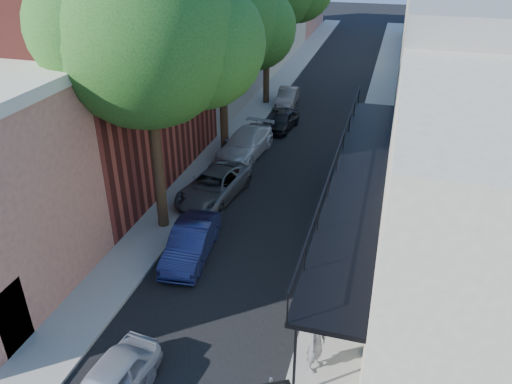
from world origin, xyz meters
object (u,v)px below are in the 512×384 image
Objects in this scene: oak_near at (159,36)px; parked_car_c at (214,186)px; parked_car_e at (282,121)px; parked_car_d at (245,144)px; parked_car_b at (191,242)px; parked_car_f at (287,97)px; oak_mid at (230,22)px; pedestrian at (316,343)px.

parked_car_c is at bearing 74.12° from oak_near.
parked_car_d is at bearing -96.34° from parked_car_e.
parked_car_b reaches higher than parked_car_e.
parked_car_e is at bearing 82.09° from parked_car_d.
parked_car_f is (0.33, 9.08, -0.11)m from parked_car_d.
parked_car_b is at bearing -51.67° from oak_near.
parked_car_c is 9.52m from parked_car_e.
parked_car_c is at bearing -84.37° from parked_car_d.
oak_mid is 2.19× the size of parked_car_c.
oak_near is 1.12× the size of oak_mid.
oak_mid is at bearing 170.70° from parked_car_d.
pedestrian is (5.98, -23.01, 0.48)m from parked_car_f.
parked_car_b is (1.53, -1.94, -7.22)m from oak_near.
pedestrian is (7.12, -14.15, -5.98)m from oak_mid.
oak_mid is (-0.05, 7.97, -0.82)m from oak_near.
pedestrian is at bearing -60.02° from parked_car_d.
parked_car_d is 1.44× the size of parked_car_e.
oak_near is at bearing -91.35° from parked_car_e.
oak_mid reaches higher than parked_car_c.
oak_near is at bearing -90.02° from parked_car_d.
oak_mid is at bearing -101.52° from parked_car_f.
parked_car_b is 2.08× the size of pedestrian.
parked_car_b is 1.18× the size of parked_car_e.
parked_car_e is at bearing 83.31° from parked_car_b.
parked_car_c is at bearing -81.18° from oak_mid.
parked_car_b is 0.82× the size of parked_car_d.
parked_car_d is 1.35× the size of parked_car_f.
parked_car_f is 1.88× the size of pedestrian.
oak_near reaches higher than parked_car_c.
parked_car_f is at bearing 106.15° from parked_car_e.
parked_car_d reaches higher than parked_car_b.
parked_car_d reaches higher than parked_car_f.
pedestrian is at bearing -46.84° from parked_car_c.
parked_car_c is 14.14m from parked_car_f.
parked_car_e is (1.88, 4.19, -6.48)m from oak_mid.
parked_car_e is 1.76× the size of pedestrian.
parked_car_e is 19.08m from pedestrian.
oak_mid is 8.34m from parked_car_c.
pedestrian is (6.30, -8.88, 0.43)m from parked_car_c.
oak_near reaches higher than oak_mid.
parked_car_c is 1.30× the size of parked_car_f.
oak_mid reaches higher than parked_car_f.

